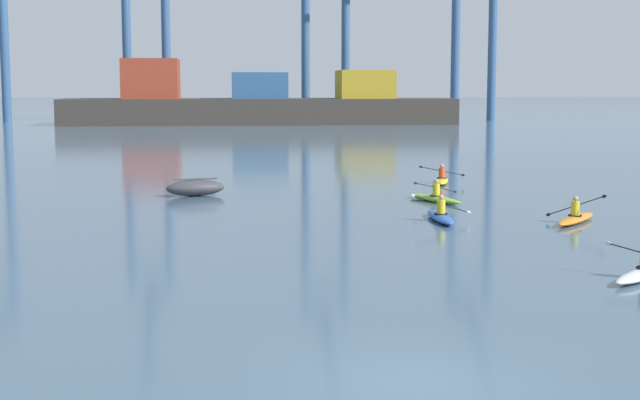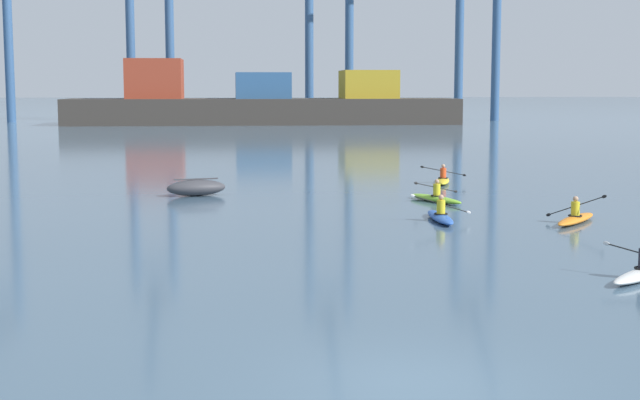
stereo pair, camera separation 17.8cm
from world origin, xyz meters
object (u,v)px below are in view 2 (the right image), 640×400
capsized_dinghy (196,188)px  kayak_lime (435,198)px  kayak_orange (576,218)px  kayak_yellow (443,180)px  kayak_blue (440,216)px  container_barge (260,104)px

capsized_dinghy → kayak_lime: 10.42m
capsized_dinghy → kayak_lime: kayak_lime is taller
kayak_orange → kayak_lime: (-3.59, 6.33, 0.00)m
kayak_yellow → kayak_lime: same height
kayak_orange → kayak_lime: bearing=119.6°
kayak_orange → kayak_blue: bearing=168.7°
kayak_orange → container_barge: bearing=95.4°
kayak_yellow → kayak_orange: 13.73m
capsized_dinghy → kayak_lime: (9.94, -3.14, -0.18)m
kayak_lime → kayak_blue: kayak_blue is taller
kayak_lime → kayak_orange: bearing=-60.4°
kayak_orange → capsized_dinghy: bearing=145.0°
kayak_blue → kayak_orange: bearing=-11.3°
kayak_orange → kayak_yellow: bearing=96.6°
kayak_yellow → kayak_orange: (1.58, -13.64, 0.00)m
kayak_orange → kayak_blue: 4.71m
kayak_yellow → kayak_lime: size_ratio=1.03×
container_barge → kayak_blue: bearing=-87.5°
container_barge → kayak_yellow: container_barge is taller
kayak_yellow → kayak_blue: (-3.03, -12.71, 0.00)m
capsized_dinghy → kayak_yellow: (11.95, 4.16, -0.18)m
kayak_yellow → kayak_orange: size_ratio=1.14×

